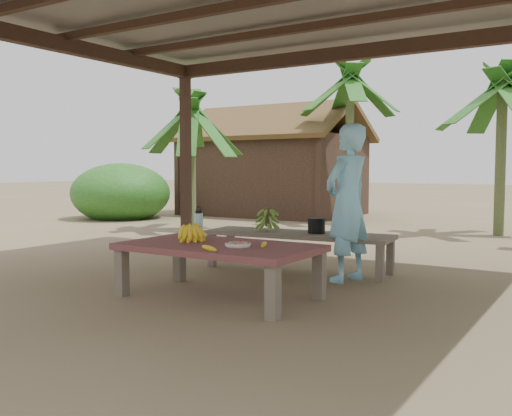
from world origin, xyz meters
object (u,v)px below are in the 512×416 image
Objects in this scene: plate at (238,245)px; woman at (347,203)px; work_table at (219,251)px; ripe_banana_bunch at (189,231)px; cooking_pot at (316,226)px; bench at (298,237)px; water_flask at (199,225)px.

woman is (0.44, 1.41, 0.31)m from plate.
ripe_banana_bunch reaches higher than work_table.
ripe_banana_bunch is 1.54× the size of cooking_pot.
cooking_pot reaches higher than bench.
ripe_banana_bunch is 1.31× the size of plate.
woman is at bearing -25.79° from bench.
woman is at bearing -30.56° from cooking_pot.
work_table is 5.64× the size of water_flask.
water_flask is 1.59m from woman.
bench is 9.60× the size of plate.
plate is 0.76m from water_flask.
plate is (0.61, -0.07, -0.07)m from ripe_banana_bunch.
woman reaches higher than plate.
work_table is at bearing -93.97° from bench.
work_table is 1.57m from woman.
water_flask is at bearing -114.05° from cooking_pot.
work_table is at bearing -3.43° from ripe_banana_bunch.
ripe_banana_bunch is at bearing -23.95° from woman.
ripe_banana_bunch is 0.25m from water_flask.
bench is at bearing 78.66° from ripe_banana_bunch.
woman is at bearing 44.12° from water_flask.
woman reaches higher than work_table.
bench is 11.32× the size of cooking_pot.
plate is 0.73× the size of water_flask.
woman is at bearing 62.75° from work_table.
ripe_banana_bunch is 1.72m from cooking_pot.
ripe_banana_bunch reaches higher than cooking_pot.
cooking_pot is (-0.06, 1.71, 0.02)m from plate.
cooking_pot is at bearing -106.20° from woman.
woman reaches higher than ripe_banana_bunch.
woman is (1.13, 1.09, 0.20)m from water_flask.
ripe_banana_bunch reaches higher than plate.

